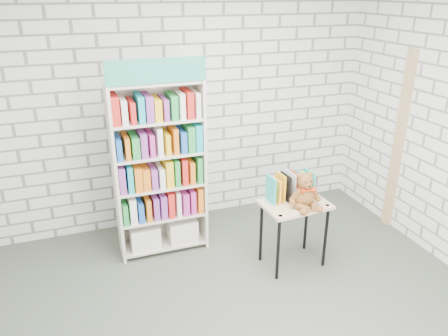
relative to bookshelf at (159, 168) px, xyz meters
name	(u,v)px	position (x,y,z in m)	size (l,w,h in m)	color
ground	(251,315)	(0.48, -1.36, -0.96)	(4.50, 4.50, 0.00)	#434A3E
room_shell	(257,123)	(0.48, -1.36, 0.82)	(4.52, 4.02, 2.81)	silver
bookshelf	(159,168)	(0.00, 0.00, 0.00)	(0.94, 0.37, 2.11)	beige
display_table	(295,212)	(1.20, -0.76, -0.35)	(0.68, 0.50, 0.71)	tan
table_books	(290,187)	(1.20, -0.65, -0.12)	(0.47, 0.23, 0.27)	teal
teddy_bear	(305,194)	(1.25, -0.86, -0.11)	(0.33, 0.31, 0.36)	brown
door_trim	(399,143)	(2.71, -0.41, 0.09)	(0.05, 0.12, 2.10)	tan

